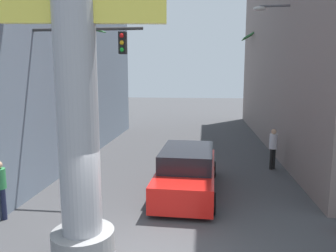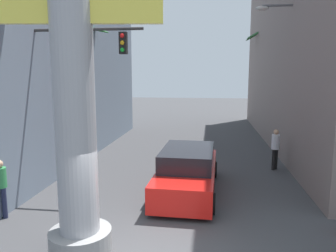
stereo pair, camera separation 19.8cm
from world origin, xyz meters
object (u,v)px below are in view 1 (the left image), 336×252
object	(u,v)px
traffic_light_mast	(54,78)
car_lead	(187,171)
pedestrian_curb_left	(0,185)
street_lamp	(293,70)
palm_tree_mid_left	(78,70)
pedestrian_mid_right	(273,146)
neon_sign_pole	(74,31)
palm_tree_far_right	(258,67)

from	to	relation	value
traffic_light_mast	car_lead	world-z (taller)	traffic_light_mast
traffic_light_mast	pedestrian_curb_left	distance (m)	3.85
pedestrian_curb_left	street_lamp	bearing A→B (deg)	35.63
palm_tree_mid_left	pedestrian_mid_right	bearing A→B (deg)	-12.80
neon_sign_pole	pedestrian_mid_right	distance (m)	10.39
neon_sign_pole	street_lamp	distance (m)	10.85
traffic_light_mast	pedestrian_curb_left	world-z (taller)	traffic_light_mast
palm_tree_far_right	palm_tree_mid_left	xyz separation A→B (m)	(-10.56, -9.54, -0.35)
street_lamp	car_lead	world-z (taller)	street_lamp
palm_tree_mid_left	pedestrian_curb_left	world-z (taller)	palm_tree_mid_left
car_lead	palm_tree_mid_left	world-z (taller)	palm_tree_mid_left
street_lamp	traffic_light_mast	bearing A→B (deg)	-153.32
car_lead	pedestrian_curb_left	xyz separation A→B (m)	(-5.15, -2.81, 0.26)
neon_sign_pole	pedestrian_curb_left	bearing A→B (deg)	149.71
palm_tree_far_right	pedestrian_mid_right	bearing A→B (deg)	-95.06
street_lamp	traffic_light_mast	distance (m)	10.03
car_lead	palm_tree_mid_left	bearing A→B (deg)	137.96
pedestrian_mid_right	palm_tree_mid_left	bearing A→B (deg)	167.20
street_lamp	palm_tree_far_right	xyz separation A→B (m)	(0.17, 10.85, 0.38)
traffic_light_mast	pedestrian_mid_right	size ratio (longest dim) A/B	3.19
traffic_light_mast	pedestrian_curb_left	xyz separation A→B (m)	(-0.63, -2.37, -2.97)
traffic_light_mast	palm_tree_mid_left	size ratio (longest dim) A/B	0.85
car_lead	palm_tree_far_right	world-z (taller)	palm_tree_far_right
neon_sign_pole	traffic_light_mast	bearing A→B (deg)	120.61
street_lamp	palm_tree_far_right	world-z (taller)	palm_tree_far_right
palm_tree_mid_left	pedestrian_mid_right	world-z (taller)	palm_tree_mid_left
neon_sign_pole	pedestrian_curb_left	size ratio (longest dim) A/B	6.38
neon_sign_pole	street_lamp	world-z (taller)	neon_sign_pole
neon_sign_pole	car_lead	size ratio (longest dim) A/B	2.11
car_lead	pedestrian_curb_left	size ratio (longest dim) A/B	3.02
palm_tree_mid_left	pedestrian_mid_right	xyz separation A→B (m)	(9.52, -2.16, -3.30)
traffic_light_mast	palm_tree_mid_left	distance (m)	5.99
palm_tree_mid_left	pedestrian_mid_right	distance (m)	10.31
neon_sign_pole	pedestrian_curb_left	xyz separation A→B (m)	(-3.11, 1.81, -3.94)
neon_sign_pole	traffic_light_mast	xyz separation A→B (m)	(-2.48, 4.18, -0.97)
palm_tree_far_right	pedestrian_curb_left	size ratio (longest dim) A/B	4.40
neon_sign_pole	street_lamp	bearing A→B (deg)	53.28
pedestrian_mid_right	pedestrian_curb_left	world-z (taller)	pedestrian_mid_right
pedestrian_mid_right	pedestrian_curb_left	size ratio (longest dim) A/B	1.04
street_lamp	car_lead	size ratio (longest dim) A/B	1.40
traffic_light_mast	palm_tree_far_right	xyz separation A→B (m)	(9.12, 15.34, 0.73)
neon_sign_pole	car_lead	bearing A→B (deg)	66.15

